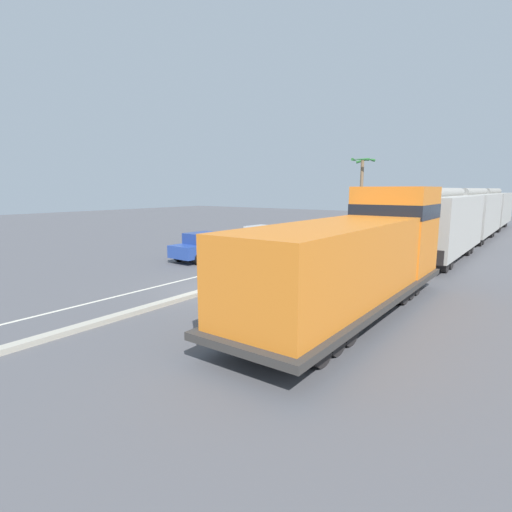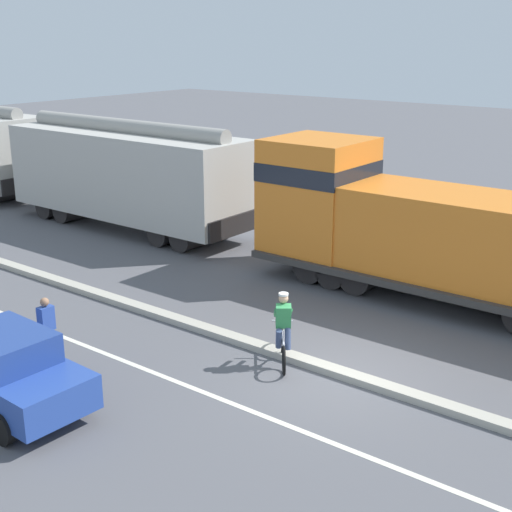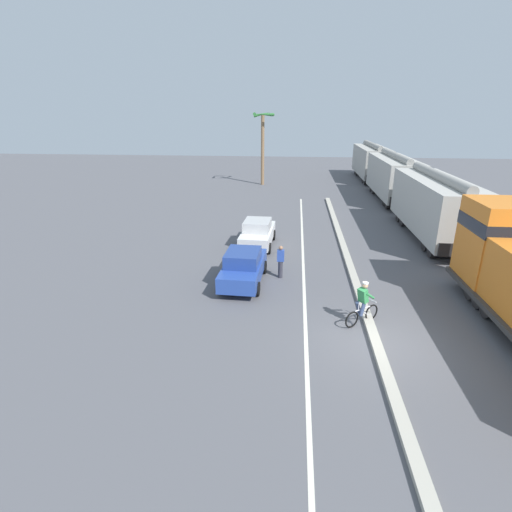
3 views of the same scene
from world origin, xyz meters
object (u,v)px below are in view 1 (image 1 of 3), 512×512
Objects in this scene: hopper_car_middle at (473,214)px; palm_tree_near at (362,179)px; locomotive at (359,258)px; hopper_car_trailing at (491,209)px; cyclist at (233,264)px; parked_car_white at (262,237)px; pedestrian_by_cars at (236,247)px; parked_car_blue at (205,246)px; hopper_car_lead at (441,225)px.

hopper_car_middle is 1.39× the size of palm_tree_near.
hopper_car_middle is 14.41m from palm_tree_near.
hopper_car_middle is at bearing 90.00° from locomotive.
cyclist is at bearing -99.84° from hopper_car_trailing.
hopper_car_middle is 6.18× the size of cyclist.
parked_car_white and pedestrian_by_cars have the same top height.
locomotive is at bearing -19.62° from parked_car_blue.
hopper_car_lead is 11.95m from pedestrian_by_cars.
parked_car_blue is at bearing 160.38° from locomotive.
hopper_car_lead is 11.60m from hopper_car_middle.
parked_car_white is 2.49× the size of cyclist.
palm_tree_near is (-12.31, -4.80, 3.16)m from hopper_car_trailing.
hopper_car_trailing is at bearing 90.00° from locomotive.
hopper_car_middle reaches higher than parked_car_blue.
parked_car_white is at bearing 118.36° from cyclist.
hopper_car_trailing is 28.14m from parked_car_white.
locomotive is 1.10× the size of hopper_car_trailing.
cyclist reaches higher than parked_car_blue.
hopper_car_trailing is (0.00, 11.60, 0.00)m from hopper_car_middle.
parked_car_blue is at bearing -154.09° from pedestrian_by_cars.
pedestrian_by_cars is at bearing 25.91° from parked_car_blue.
hopper_car_trailing is (0.00, 23.20, 0.00)m from hopper_car_lead.
palm_tree_near reaches higher than hopper_car_lead.
parked_car_blue is 5.98m from cyclist.
parked_car_blue is (-10.98, -8.24, -1.26)m from hopper_car_lead.
locomotive is at bearing -68.06° from palm_tree_near.
cyclist is 0.22× the size of palm_tree_near.
cyclist is at bearing -117.47° from hopper_car_lead.
locomotive is 2.73× the size of parked_car_blue.
pedestrian_by_cars is (-9.28, -19.02, -1.23)m from hopper_car_middle.
cyclist reaches higher than pedestrian_by_cars.
hopper_car_trailing reaches higher than cyclist.
locomotive reaches higher than parked_car_white.
locomotive is at bearing -90.00° from hopper_car_middle.
palm_tree_near is (-12.31, 30.55, 3.44)m from locomotive.
parked_car_white is at bearing -86.01° from palm_tree_near.
parked_car_white is 21.65m from palm_tree_near.
pedestrian_by_cars is at bearing -141.36° from hopper_car_lead.
cyclist is at bearing -52.30° from pedestrian_by_cars.
parked_car_blue is at bearing -91.49° from parked_car_white.
parked_car_blue is at bearing -109.24° from hopper_car_trailing.
parked_car_blue is 0.56× the size of palm_tree_near.
hopper_car_trailing is at bearing 73.13° from pedestrian_by_cars.
parked_car_blue is (-10.98, -19.84, -1.26)m from hopper_car_middle.
parked_car_white is 0.56× the size of palm_tree_near.
parked_car_white is 4.93m from pedestrian_by_cars.
hopper_car_lead is 22.36m from palm_tree_near.
palm_tree_near reaches higher than hopper_car_trailing.
hopper_car_trailing is 32.02m from pedestrian_by_cars.
hopper_car_lead is at bearing 90.00° from locomotive.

